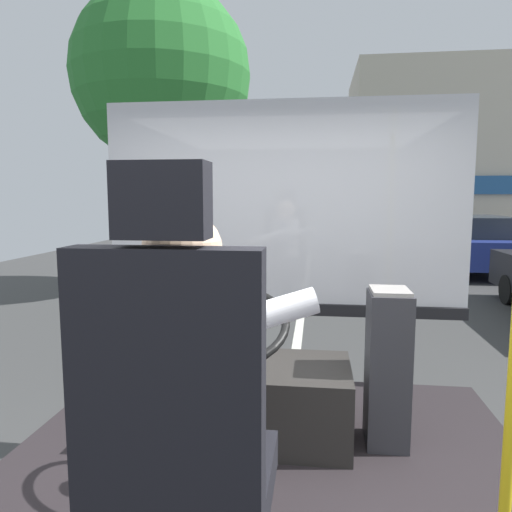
% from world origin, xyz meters
% --- Properties ---
extents(ground, '(18.00, 44.00, 0.06)m').
position_xyz_m(ground, '(0.00, 8.80, -0.02)').
color(ground, '#3A3A3A').
extents(driver_seat, '(0.48, 0.48, 1.37)m').
position_xyz_m(driver_seat, '(-0.13, -0.49, 1.20)').
color(driver_seat, black).
rests_on(driver_seat, bus_floor).
extents(bus_driver, '(0.76, 0.57, 0.74)m').
position_xyz_m(bus_driver, '(-0.13, -0.37, 1.39)').
color(bus_driver, '#282833').
rests_on(bus_driver, driver_seat).
extents(steering_console, '(1.10, 1.01, 0.88)m').
position_xyz_m(steering_console, '(-0.13, 0.75, 0.83)').
color(steering_console, '#282623').
rests_on(steering_console, bus_floor).
extents(fare_box, '(0.21, 0.27, 0.83)m').
position_xyz_m(fare_box, '(0.61, 0.77, 1.01)').
color(fare_box, '#333338').
rests_on(fare_box, bus_floor).
extents(windshield_panel, '(2.50, 0.08, 1.48)m').
position_xyz_m(windshield_panel, '(0.00, 1.62, 1.65)').
color(windshield_panel, silver).
extents(street_tree, '(3.48, 3.48, 6.00)m').
position_xyz_m(street_tree, '(-2.82, 7.67, 4.24)').
color(street_tree, '#4C3828').
rests_on(street_tree, ground).
extents(shop_building, '(9.15, 5.49, 6.57)m').
position_xyz_m(shop_building, '(6.11, 17.68, 3.28)').
color(shop_building, '#BCB29E').
rests_on(shop_building, ground).
extents(parked_car_blue, '(1.98, 4.41, 1.42)m').
position_xyz_m(parked_car_blue, '(4.15, 11.17, 0.73)').
color(parked_car_blue, navy).
rests_on(parked_car_blue, ground).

